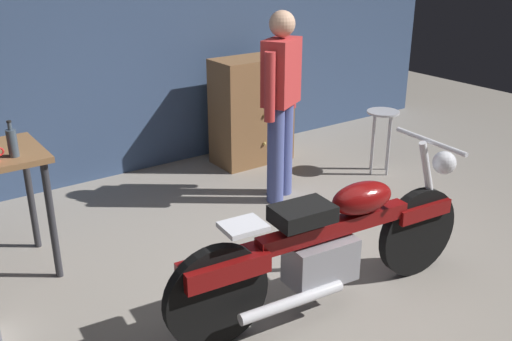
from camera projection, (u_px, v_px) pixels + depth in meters
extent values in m
plane|color=gray|center=(318.00, 291.00, 3.88)|extent=(12.00, 12.00, 0.00)
cube|color=#384C70|center=(129.00, 14.00, 5.42)|extent=(8.00, 0.12, 3.10)
cylinder|color=#2D2D33|center=(52.00, 221.00, 3.89)|extent=(0.05, 0.05, 0.86)
cylinder|color=#2D2D33|center=(30.00, 195.00, 4.28)|extent=(0.05, 0.05, 0.86)
cylinder|color=black|center=(417.00, 232.00, 3.98)|extent=(0.64, 0.13, 0.64)
cylinder|color=black|center=(217.00, 296.00, 3.26)|extent=(0.64, 0.13, 0.64)
cube|color=maroon|center=(420.00, 209.00, 3.91)|extent=(0.45, 0.18, 0.10)
cube|color=maroon|center=(224.00, 267.00, 3.22)|extent=(0.53, 0.23, 0.12)
cube|color=gray|center=(321.00, 260.00, 3.59)|extent=(0.46, 0.28, 0.28)
cube|color=maroon|center=(335.00, 227.00, 3.56)|extent=(1.10, 0.20, 0.10)
ellipsoid|color=maroon|center=(362.00, 198.00, 3.59)|extent=(0.46, 0.26, 0.20)
cube|color=black|center=(303.00, 214.00, 3.38)|extent=(0.38, 0.27, 0.10)
cube|color=silver|center=(243.00, 226.00, 3.19)|extent=(0.26, 0.22, 0.03)
cylinder|color=silver|center=(429.00, 187.00, 3.88)|extent=(0.27, 0.07, 0.68)
cylinder|color=silver|center=(430.00, 141.00, 3.74)|extent=(0.09, 0.60, 0.03)
sphere|color=silver|center=(444.00, 163.00, 3.88)|extent=(0.16, 0.16, 0.16)
cylinder|color=silver|center=(292.00, 302.00, 3.38)|extent=(0.70, 0.13, 0.07)
cylinder|color=#4A5594|center=(284.00, 148.00, 5.23)|extent=(0.15, 0.15, 0.88)
cylinder|color=#4A5594|center=(276.00, 155.00, 5.06)|extent=(0.15, 0.15, 0.88)
cube|color=#BF3333|center=(281.00, 72.00, 4.87)|extent=(0.44, 0.38, 0.56)
cylinder|color=#BF3333|center=(292.00, 76.00, 5.10)|extent=(0.09, 0.09, 0.58)
cylinder|color=#BF3333|center=(270.00, 87.00, 4.70)|extent=(0.09, 0.09, 0.58)
sphere|color=tan|center=(282.00, 24.00, 4.73)|extent=(0.22, 0.22, 0.22)
cylinder|color=#B2B2B7|center=(383.00, 112.00, 5.64)|extent=(0.32, 0.32, 0.02)
cylinder|color=#B2B2B7|center=(388.00, 141.00, 5.82)|extent=(0.02, 0.02, 0.62)
cylinder|color=#B2B2B7|center=(373.00, 140.00, 5.85)|extent=(0.02, 0.02, 0.62)
cylinder|color=#B2B2B7|center=(373.00, 145.00, 5.70)|extent=(0.02, 0.02, 0.62)
cylinder|color=#B2B2B7|center=(389.00, 146.00, 5.68)|extent=(0.02, 0.02, 0.62)
cube|color=brown|center=(252.00, 111.00, 5.98)|extent=(0.80, 0.44, 1.10)
sphere|color=tan|center=(265.00, 87.00, 5.70)|extent=(0.04, 0.04, 0.04)
sphere|color=tan|center=(265.00, 116.00, 5.81)|extent=(0.04, 0.04, 0.04)
sphere|color=tan|center=(265.00, 144.00, 5.92)|extent=(0.04, 0.04, 0.04)
cylinder|color=#3F4C59|center=(12.00, 143.00, 3.68)|extent=(0.06, 0.06, 0.18)
cylinder|color=#3F4C59|center=(10.00, 126.00, 3.63)|extent=(0.03, 0.03, 0.05)
cylinder|color=black|center=(9.00, 122.00, 3.62)|extent=(0.03, 0.03, 0.01)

